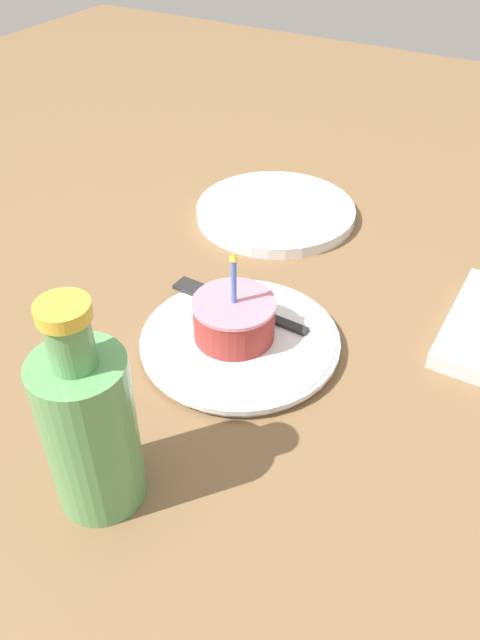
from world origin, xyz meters
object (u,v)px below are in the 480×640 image
at_px(cake_slice, 234,318).
at_px(side_plate, 276,212).
at_px(plate, 240,341).
at_px(fork, 230,302).
at_px(bottle, 89,427).

xyz_separation_m(cake_slice, side_plate, (0.09, -0.28, -0.03)).
relative_size(cake_slice, side_plate, 0.47).
bearing_deg(side_plate, plate, 109.80).
height_order(plate, fork, fork).
relative_size(plate, fork, 1.25).
relative_size(fork, side_plate, 0.76).
height_order(cake_slice, bottle, bottle).
xyz_separation_m(plate, cake_slice, (0.01, 0.00, 0.03)).
bearing_deg(bottle, plate, -92.26).
bearing_deg(cake_slice, side_plate, -71.51).
distance_m(cake_slice, side_plate, 0.30).
bearing_deg(fork, plate, 131.71).
height_order(cake_slice, fork, cake_slice).
height_order(bottle, side_plate, bottle).
bearing_deg(plate, side_plate, -70.20).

